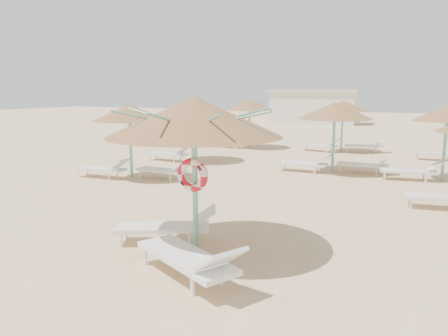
% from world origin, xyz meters
% --- Properties ---
extents(ground, '(120.00, 120.00, 0.00)m').
position_xyz_m(ground, '(0.00, 0.00, 0.00)').
color(ground, '#DCB386').
rests_on(ground, ground).
extents(main_palapa, '(3.41, 3.41, 3.06)m').
position_xyz_m(main_palapa, '(-0.17, -0.09, 2.66)').
color(main_palapa, '#67B398').
rests_on(main_palapa, ground).
extents(lounger_main_a, '(2.14, 1.51, 0.76)m').
position_xyz_m(lounger_main_a, '(-0.86, 0.05, 0.36)').
color(lounger_main_a, white).
rests_on(lounger_main_a, ground).
extents(lounger_main_b, '(2.41, 1.71, 0.85)m').
position_xyz_m(lounger_main_b, '(0.46, -1.42, 0.41)').
color(lounger_main_b, white).
rests_on(lounger_main_b, ground).
extents(palapa_field, '(14.81, 12.88, 2.73)m').
position_xyz_m(palapa_field, '(-0.22, 10.37, 2.31)').
color(palapa_field, '#67B398').
rests_on(palapa_field, ground).
extents(service_hut, '(8.40, 4.40, 3.25)m').
position_xyz_m(service_hut, '(-6.00, 35.00, 1.64)').
color(service_hut, silver).
rests_on(service_hut, ground).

